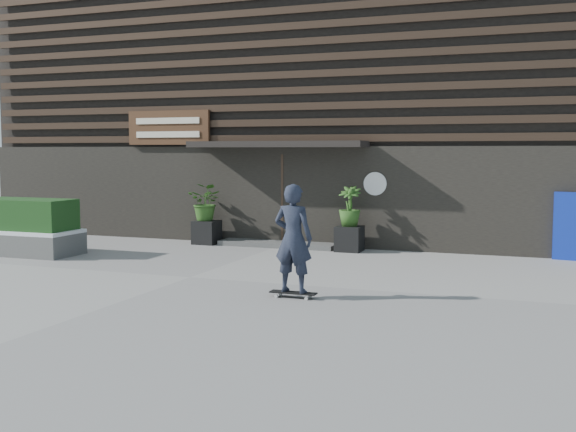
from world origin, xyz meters
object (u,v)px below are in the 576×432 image
at_px(planter_pot_left, 207,232).
at_px(raised_bed, 9,242).
at_px(planter_pot_right, 349,239).
at_px(skateboarder, 293,239).

relative_size(planter_pot_left, raised_bed, 0.17).
relative_size(planter_pot_left, planter_pot_right, 1.00).
relative_size(planter_pot_right, raised_bed, 0.17).
bearing_deg(planter_pot_left, planter_pot_right, 0.00).
height_order(raised_bed, skateboarder, skateboarder).
bearing_deg(planter_pot_right, raised_bed, -157.50).
distance_m(planter_pot_left, planter_pot_right, 3.80).
relative_size(planter_pot_left, skateboarder, 0.32).
height_order(planter_pot_left, planter_pot_right, same).
bearing_deg(planter_pot_left, skateboarder, -51.31).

